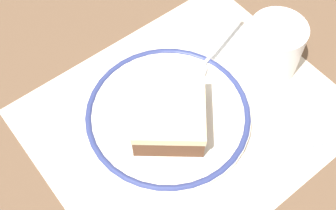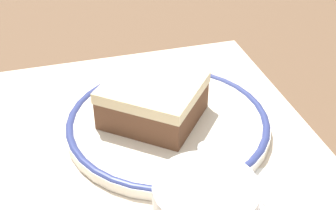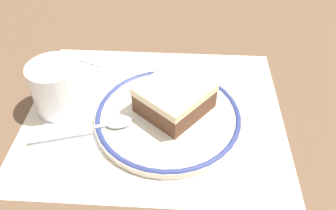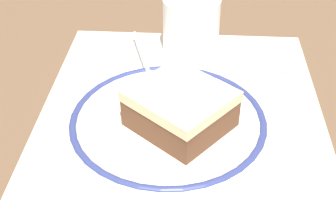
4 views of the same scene
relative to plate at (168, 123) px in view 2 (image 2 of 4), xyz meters
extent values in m
plane|color=brown|center=(-0.02, 0.01, -0.01)|extent=(2.40, 2.40, 0.00)
cube|color=beige|center=(-0.02, 0.01, -0.01)|extent=(0.40, 0.34, 0.00)
cylinder|color=silver|center=(0.00, 0.00, 0.00)|extent=(0.23, 0.23, 0.01)
torus|color=navy|center=(0.00, 0.00, 0.00)|extent=(0.23, 0.23, 0.01)
cube|color=brown|center=(0.01, 0.01, 0.02)|extent=(0.13, 0.13, 0.03)
cube|color=beige|center=(0.01, 0.01, 0.04)|extent=(0.13, 0.13, 0.01)
ellipsoid|color=silver|center=(-0.07, -0.03, 0.01)|extent=(0.05, 0.04, 0.01)
cylinder|color=silver|center=(-0.14, -0.05, 0.01)|extent=(0.11, 0.04, 0.01)
cube|color=white|center=(-0.14, -0.08, -0.01)|extent=(0.11, 0.14, 0.00)
camera|label=1|loc=(0.19, 0.24, 0.51)|focal=46.71mm
camera|label=2|loc=(-0.41, 0.12, 0.32)|focal=50.90mm
camera|label=3|loc=(0.02, -0.38, 0.38)|focal=36.63mm
camera|label=4|loc=(0.42, 0.03, 0.34)|focal=50.46mm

